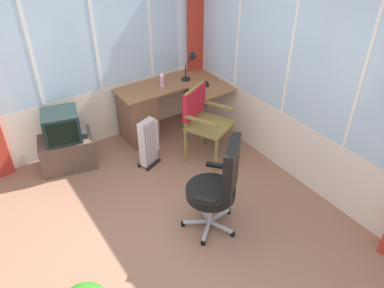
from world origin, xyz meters
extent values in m
cube|color=#91644B|center=(0.00, 0.00, -0.03)|extent=(4.81, 5.39, 0.06)
cube|color=silver|center=(0.00, 2.22, 0.38)|extent=(3.81, 0.06, 0.76)
cube|color=silver|center=(0.00, 2.22, 1.57)|extent=(3.73, 0.06, 1.62)
cube|color=white|center=(-0.38, 2.22, 1.57)|extent=(0.04, 0.07, 1.62)
cube|color=white|center=(0.38, 2.22, 1.57)|extent=(0.04, 0.07, 1.62)
cube|color=white|center=(1.14, 2.22, 1.57)|extent=(0.04, 0.07, 1.62)
cube|color=silver|center=(1.93, 0.00, 0.38)|extent=(0.06, 4.39, 0.76)
cube|color=silver|center=(1.93, 0.00, 1.57)|extent=(0.06, 4.30, 1.62)
cube|color=white|center=(1.93, -0.44, 1.57)|extent=(0.07, 0.04, 1.62)
cube|color=white|center=(1.93, 0.44, 1.57)|extent=(0.07, 0.04, 1.62)
cube|color=white|center=(1.93, 1.32, 1.57)|extent=(0.07, 0.04, 1.62)
cube|color=#B93123|center=(1.80, 2.09, 1.23)|extent=(0.25, 0.09, 2.46)
cube|color=#936139|center=(1.19, 1.92, 0.71)|extent=(1.39, 0.51, 0.02)
cube|color=#936139|center=(1.63, 1.46, 0.71)|extent=(0.51, 0.41, 0.02)
cube|color=brown|center=(0.73, 1.92, 0.35)|extent=(0.40, 0.47, 0.69)
cylinder|color=#4C4C51|center=(1.41, 1.29, 0.35)|extent=(0.04, 0.04, 0.70)
cylinder|color=#4C4C51|center=(0.54, 2.13, 0.35)|extent=(0.04, 0.04, 0.70)
cylinder|color=black|center=(1.49, 1.88, 0.74)|extent=(0.13, 0.13, 0.02)
cylinder|color=black|center=(1.49, 1.88, 0.84)|extent=(0.02, 0.02, 0.19)
cylinder|color=black|center=(1.54, 1.85, 1.03)|extent=(0.02, 0.11, 0.17)
cone|color=black|center=(1.59, 1.81, 1.07)|extent=(0.14, 0.13, 0.12)
cube|color=black|center=(1.63, 1.58, 0.74)|extent=(0.11, 0.15, 0.02)
cylinder|color=pink|center=(1.10, 1.86, 0.81)|extent=(0.06, 0.06, 0.16)
cone|color=white|center=(1.10, 1.86, 0.92)|extent=(0.06, 0.06, 0.06)
cylinder|color=olive|center=(1.16, 0.71, 0.24)|extent=(0.04, 0.04, 0.48)
cylinder|color=olive|center=(1.56, 0.90, 0.24)|extent=(0.04, 0.04, 0.48)
cylinder|color=olive|center=(0.97, 1.11, 0.24)|extent=(0.04, 0.04, 0.48)
cylinder|color=olive|center=(1.37, 1.30, 0.24)|extent=(0.04, 0.04, 0.48)
cube|color=olive|center=(1.27, 1.01, 0.50)|extent=(0.64, 0.64, 0.04)
cube|color=olive|center=(1.17, 1.21, 0.74)|extent=(0.41, 0.22, 0.45)
cube|color=red|center=(1.17, 1.21, 0.76)|extent=(0.44, 0.25, 0.38)
cube|color=olive|center=(1.07, 0.91, 0.68)|extent=(0.22, 0.41, 0.03)
cube|color=olive|center=(1.47, 1.10, 0.68)|extent=(0.22, 0.41, 0.03)
cube|color=#B7B7BF|center=(0.46, -0.05, 0.04)|extent=(0.24, 0.21, 0.02)
cylinder|color=black|center=(0.36, -0.15, 0.02)|extent=(0.05, 0.05, 0.05)
cube|color=#B7B7BF|center=(0.62, -0.09, 0.04)|extent=(0.14, 0.27, 0.02)
cylinder|color=black|center=(0.68, -0.22, 0.02)|extent=(0.05, 0.05, 0.05)
cube|color=#B7B7BF|center=(0.71, 0.05, 0.04)|extent=(0.28, 0.06, 0.02)
cylinder|color=black|center=(0.85, 0.06, 0.02)|extent=(0.05, 0.05, 0.05)
cube|color=#B7B7BF|center=(0.60, 0.17, 0.04)|extent=(0.10, 0.28, 0.02)
cylinder|color=black|center=(0.64, 0.31, 0.02)|extent=(0.05, 0.05, 0.05)
cube|color=#B7B7BF|center=(0.45, 0.11, 0.04)|extent=(0.26, 0.18, 0.02)
cylinder|color=black|center=(0.33, 0.18, 0.02)|extent=(0.05, 0.05, 0.05)
cylinder|color=#B7B7BF|center=(0.57, 0.04, 0.24)|extent=(0.05, 0.05, 0.36)
cylinder|color=black|center=(0.57, 0.04, 0.46)|extent=(0.50, 0.50, 0.09)
cube|color=black|center=(0.69, -0.11, 0.79)|extent=(0.38, 0.34, 0.57)
cube|color=black|center=(0.78, 0.21, 0.59)|extent=(0.18, 0.20, 0.04)
cube|color=black|center=(0.37, -0.14, 0.59)|extent=(0.18, 0.20, 0.04)
cube|color=brown|center=(-0.30, 1.88, 0.21)|extent=(0.73, 0.59, 0.42)
cube|color=black|center=(-0.30, 1.88, 0.60)|extent=(0.51, 0.49, 0.36)
cube|color=black|center=(-0.35, 1.68, 0.60)|extent=(0.34, 0.09, 0.28)
cube|color=#262628|center=(-0.16, 1.84, 0.45)|extent=(0.31, 0.28, 0.07)
cube|color=silver|center=(0.45, 1.28, 0.34)|extent=(0.06, 0.10, 0.62)
cube|color=silver|center=(0.49, 1.30, 0.34)|extent=(0.06, 0.10, 0.62)
cube|color=silver|center=(0.53, 1.31, 0.34)|extent=(0.06, 0.10, 0.62)
cube|color=silver|center=(0.57, 1.33, 0.34)|extent=(0.06, 0.10, 0.62)
cube|color=silver|center=(0.61, 1.35, 0.34)|extent=(0.06, 0.10, 0.62)
cube|color=silver|center=(0.65, 1.36, 0.34)|extent=(0.06, 0.10, 0.62)
cube|color=black|center=(0.58, 1.26, 0.01)|extent=(0.26, 0.13, 0.03)
cube|color=black|center=(0.52, 1.39, 0.01)|extent=(0.26, 0.13, 0.03)
cube|color=silver|center=(0.68, 1.38, 0.37)|extent=(0.08, 0.10, 0.43)
camera|label=1|loc=(-1.17, -2.21, 3.02)|focal=35.60mm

